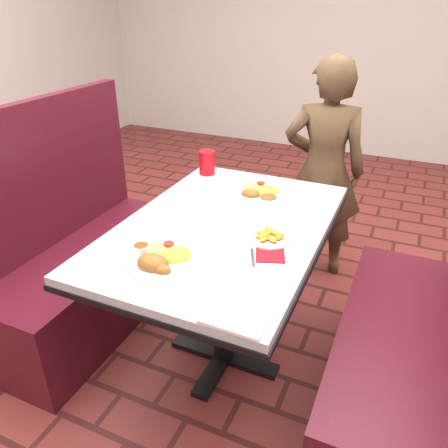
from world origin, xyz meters
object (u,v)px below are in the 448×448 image
at_px(near_dinner_plate, 162,256).
at_px(booth_bench_right, 409,357).
at_px(diner_person, 323,171).
at_px(booth_bench_left, 86,266).
at_px(red_tumbler, 207,162).
at_px(plantain_plate, 270,237).
at_px(far_dinner_plate, 260,191).
at_px(dining_table, 224,244).

bearing_deg(near_dinner_plate, booth_bench_right, 22.29).
bearing_deg(diner_person, booth_bench_left, 36.28).
xyz_separation_m(diner_person, near_dinner_plate, (-0.28, -1.37, 0.12)).
distance_m(booth_bench_left, red_tumbler, 0.84).
relative_size(booth_bench_left, red_tumbler, 9.60).
height_order(diner_person, near_dinner_plate, diner_person).
height_order(booth_bench_right, near_dinner_plate, booth_bench_right).
bearing_deg(booth_bench_right, diner_person, 120.77).
distance_m(booth_bench_right, plantain_plate, 0.73).
bearing_deg(far_dinner_plate, near_dinner_plate, -99.52).
bearing_deg(red_tumbler, booth_bench_left, -134.25).
xyz_separation_m(dining_table, red_tumbler, (-0.32, 0.49, 0.16)).
xyz_separation_m(booth_bench_right, red_tumbler, (-1.12, 0.49, 0.48)).
relative_size(dining_table, booth_bench_right, 1.01).
relative_size(booth_bench_right, red_tumbler, 9.60).
bearing_deg(booth_bench_right, far_dinner_plate, 156.02).
bearing_deg(dining_table, near_dinner_plate, -102.53).
height_order(diner_person, plantain_plate, diner_person).
distance_m(far_dinner_plate, plantain_plate, 0.42).
relative_size(booth_bench_left, near_dinner_plate, 4.44).
bearing_deg(dining_table, booth_bench_right, 0.00).
bearing_deg(near_dinner_plate, dining_table, 77.47).
bearing_deg(booth_bench_right, booth_bench_left, 180.00).
relative_size(booth_bench_right, diner_person, 0.90).
bearing_deg(diner_person, far_dinner_plate, 67.42).
relative_size(booth_bench_left, plantain_plate, 6.76).
distance_m(booth_bench_right, red_tumbler, 1.31).
bearing_deg(near_dinner_plate, far_dinner_plate, 80.48).
height_order(booth_bench_left, red_tumbler, booth_bench_left).
bearing_deg(near_dinner_plate, diner_person, 78.49).
relative_size(dining_table, plantain_plate, 6.83).
bearing_deg(red_tumbler, far_dinner_plate, -23.47).
relative_size(dining_table, booth_bench_left, 1.01).
bearing_deg(red_tumbler, diner_person, 44.89).
relative_size(booth_bench_left, far_dinner_plate, 4.52).
relative_size(booth_bench_right, near_dinner_plate, 4.44).
distance_m(booth_bench_left, far_dinner_plate, 1.01).
height_order(booth_bench_right, red_tumbler, booth_bench_right).
xyz_separation_m(booth_bench_right, near_dinner_plate, (-0.88, -0.36, 0.45)).
bearing_deg(near_dinner_plate, red_tumbler, 105.61).
height_order(dining_table, red_tumbler, red_tumbler).
distance_m(dining_table, red_tumbler, 0.61).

